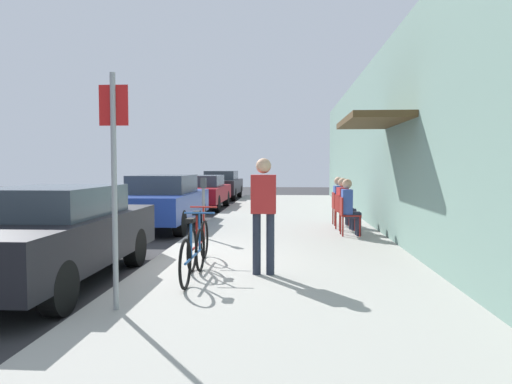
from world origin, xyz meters
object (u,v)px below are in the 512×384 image
object	(u,v)px
cafe_chair_0	(347,213)
cafe_chair_2	(338,206)
seated_patron_2	(340,199)
parked_car_0	(51,234)
seated_patron_1	(345,202)
parked_car_2	(202,191)
cafe_chair_1	(342,210)
parking_meter	(203,203)
parked_car_3	(221,184)
street_sign	(114,172)
parked_car_1	(162,201)
bicycle_0	(193,254)
pedestrian_standing	(264,206)
bicycle_1	(199,242)
seated_patron_0	(349,205)

from	to	relation	value
cafe_chair_0	cafe_chair_2	bearing A→B (deg)	90.00
cafe_chair_2	seated_patron_2	size ratio (longest dim) A/B	0.67
parked_car_0	seated_patron_1	world-z (taller)	same
parked_car_2	cafe_chair_2	xyz separation A→B (m)	(4.73, -5.79, -0.07)
cafe_chair_1	seated_patron_2	size ratio (longest dim) A/B	0.67
parking_meter	cafe_chair_0	size ratio (longest dim) A/B	1.52
parked_car_3	seated_patron_2	world-z (taller)	parked_car_3
street_sign	seated_patron_2	size ratio (longest dim) A/B	2.02
parked_car_2	seated_patron_1	distance (m)	8.29
seated_patron_2	cafe_chair_2	bearing A→B (deg)	-177.41
parked_car_2	street_sign	xyz separation A→B (m)	(1.50, -13.52, 0.94)
parked_car_2	parked_car_1	bearing A→B (deg)	-90.00
parked_car_1	seated_patron_1	xyz separation A→B (m)	(4.79, -0.85, 0.07)
parked_car_0	street_sign	distance (m)	2.30
bicycle_0	pedestrian_standing	xyz separation A→B (m)	(0.96, 0.39, 0.64)
bicycle_1	seated_patron_2	world-z (taller)	seated_patron_2
parked_car_2	seated_patron_2	xyz separation A→B (m)	(4.79, -5.79, 0.12)
parking_meter	pedestrian_standing	xyz separation A→B (m)	(1.49, -3.42, 0.23)
cafe_chair_0	cafe_chair_1	distance (m)	0.90
parked_car_1	seated_patron_1	bearing A→B (deg)	-10.10
parked_car_0	parked_car_2	world-z (taller)	parked_car_0
parked_car_3	bicycle_1	distance (m)	16.72
parked_car_0	street_sign	world-z (taller)	street_sign
cafe_chair_2	parked_car_3	bearing A→B (deg)	112.72
bicycle_0	cafe_chair_2	xyz separation A→B (m)	(2.65, 6.31, 0.14)
cafe_chair_0	parking_meter	bearing A→B (deg)	-169.02
parking_meter	bicycle_1	world-z (taller)	parking_meter
bicycle_0	cafe_chair_0	size ratio (longest dim) A/B	1.97
bicycle_0	seated_patron_1	xyz separation A→B (m)	(2.71, 5.34, 0.34)
seated_patron_1	seated_patron_2	distance (m)	0.98
cafe_chair_0	pedestrian_standing	world-z (taller)	pedestrian_standing
cafe_chair_0	seated_patron_0	bearing A→B (deg)	1.23
parked_car_2	cafe_chair_1	bearing A→B (deg)	-55.05
bicycle_0	parking_meter	bearing A→B (deg)	97.98
cafe_chair_1	seated_patron_1	bearing A→B (deg)	8.57
parked_car_0	cafe_chair_2	xyz separation A→B (m)	(4.73, 6.24, -0.11)
parked_car_1	bicycle_1	xyz separation A→B (m)	(1.97, -5.18, -0.27)
parked_car_2	street_sign	distance (m)	13.64
parked_car_0	pedestrian_standing	xyz separation A→B (m)	(3.04, 0.32, 0.38)
parked_car_2	cafe_chair_1	distance (m)	8.26
parked_car_0	bicycle_0	xyz separation A→B (m)	(2.08, -0.07, -0.26)
cafe_chair_1	parked_car_2	bearing A→B (deg)	124.95
pedestrian_standing	cafe_chair_0	bearing A→B (deg)	67.29
parking_meter	cafe_chair_2	distance (m)	4.06
parked_car_0	parking_meter	world-z (taller)	parking_meter
street_sign	cafe_chair_1	distance (m)	7.55
cafe_chair_1	parked_car_1	bearing A→B (deg)	169.67
cafe_chair_1	parked_car_3	bearing A→B (deg)	111.07
parked_car_2	cafe_chair_0	xyz separation A→B (m)	(4.73, -7.68, -0.07)
parked_car_2	bicycle_0	world-z (taller)	parked_car_2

